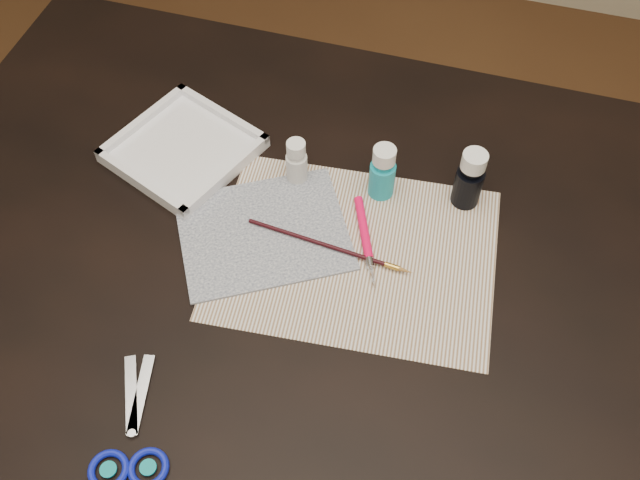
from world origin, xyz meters
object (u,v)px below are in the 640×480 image
(scissors, at_px, (127,421))
(paint_bottle_navy, at_px, (470,179))
(canvas, at_px, (263,232))
(paper, at_px, (355,253))
(paint_bottle_white, at_px, (297,162))
(palette_tray, at_px, (183,148))
(paint_bottle_cyan, at_px, (383,172))

(scissors, bearing_deg, paint_bottle_navy, -62.56)
(canvas, bearing_deg, scissors, -102.01)
(paint_bottle_navy, bearing_deg, paper, -133.74)
(paint_bottle_white, distance_m, palette_tray, 0.19)
(paper, distance_m, palette_tray, 0.32)
(paint_bottle_white, distance_m, paint_bottle_navy, 0.25)
(scissors, xyz_separation_m, palette_tray, (-0.10, 0.43, 0.01))
(paint_bottle_white, bearing_deg, scissors, -100.99)
(paint_bottle_cyan, height_order, scissors, paint_bottle_cyan)
(paint_bottle_white, xyz_separation_m, palette_tray, (-0.19, -0.00, -0.03))
(paper, height_order, paint_bottle_white, paint_bottle_white)
(canvas, xyz_separation_m, paint_bottle_white, (0.02, 0.11, 0.04))
(paper, bearing_deg, paint_bottle_cyan, 85.69)
(paint_bottle_cyan, bearing_deg, scissors, -115.82)
(paint_bottle_navy, relative_size, scissors, 0.53)
(paint_bottle_cyan, xyz_separation_m, palette_tray, (-0.31, -0.01, -0.04))
(paint_bottle_navy, bearing_deg, palette_tray, -176.07)
(paint_bottle_navy, height_order, scissors, paint_bottle_navy)
(paper, relative_size, scissors, 2.08)
(paint_bottle_white, height_order, paint_bottle_cyan, paint_bottle_cyan)
(canvas, relative_size, paint_bottle_cyan, 2.53)
(canvas, bearing_deg, palette_tray, 146.64)
(scissors, bearing_deg, paint_bottle_cyan, -52.08)
(paint_bottle_white, bearing_deg, canvas, -98.11)
(paint_bottle_navy, distance_m, palette_tray, 0.44)
(palette_tray, bearing_deg, paint_bottle_navy, 3.93)
(paint_bottle_navy, bearing_deg, canvas, -152.13)
(paper, height_order, paint_bottle_navy, paint_bottle_navy)
(scissors, bearing_deg, palette_tray, -12.68)
(paint_bottle_cyan, bearing_deg, paper, -94.31)
(paper, distance_m, paint_bottle_navy, 0.20)
(paint_bottle_cyan, bearing_deg, paint_bottle_white, -175.54)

